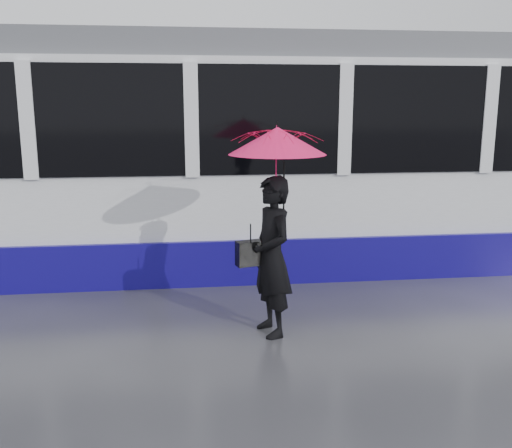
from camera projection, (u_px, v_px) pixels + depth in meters
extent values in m
plane|color=#2F2F34|center=(129.00, 325.00, 6.34)|extent=(90.00, 90.00, 0.00)
cube|color=#3F3D38|center=(141.00, 277.00, 8.07)|extent=(34.00, 0.07, 0.02)
cube|color=#3F3D38|center=(147.00, 251.00, 9.47)|extent=(34.00, 0.07, 0.02)
cube|color=white|center=(353.00, 162.00, 8.84)|extent=(24.00, 2.40, 2.95)
cube|color=navy|center=(351.00, 238.00, 9.09)|extent=(24.00, 2.56, 0.62)
cube|color=black|center=(355.00, 118.00, 8.70)|extent=(23.00, 2.48, 1.40)
cube|color=#595B60|center=(357.00, 51.00, 8.50)|extent=(23.60, 2.20, 0.35)
imported|color=black|center=(272.00, 257.00, 5.94)|extent=(0.56, 0.70, 1.69)
imported|color=#FA159C|center=(277.00, 167.00, 5.75)|extent=(1.14, 1.15, 0.84)
cone|color=#FA159C|center=(277.00, 141.00, 5.70)|extent=(1.22, 1.22, 0.27)
cylinder|color=black|center=(278.00, 125.00, 5.67)|extent=(0.01, 0.01, 0.06)
cylinder|color=black|center=(284.00, 198.00, 5.85)|extent=(0.02, 0.02, 0.74)
cube|color=black|center=(251.00, 253.00, 5.92)|extent=(0.33, 0.21, 0.26)
cylinder|color=black|center=(251.00, 232.00, 5.88)|extent=(0.01, 0.01, 0.18)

